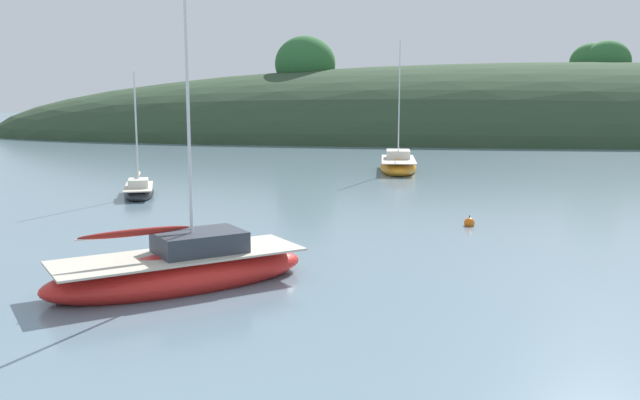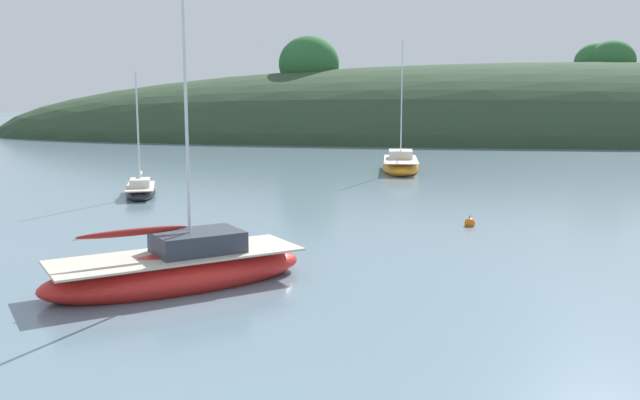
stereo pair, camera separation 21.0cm
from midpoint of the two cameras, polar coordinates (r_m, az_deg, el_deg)
name	(u,v)px [view 1 (the left image)]	position (r m, az deg, el deg)	size (l,w,h in m)	color
far_shoreline_hill	(558,138)	(91.22, 19.40, 4.99)	(150.00, 36.00, 22.36)	#2D422B
sailboat_cream_ketch	(398,165)	(48.51, 6.49, 2.93)	(2.58, 7.50, 9.43)	orange
sailboat_navy_dinghy	(182,270)	(19.69, -11.88, -5.80)	(7.65, 6.56, 10.28)	red
sailboat_blue_center	(139,191)	(37.48, -15.19, 0.77)	(2.91, 4.85, 6.77)	#232328
mooring_buoy_outer	(469,223)	(28.73, 12.28, -1.90)	(0.44, 0.44, 0.54)	orange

